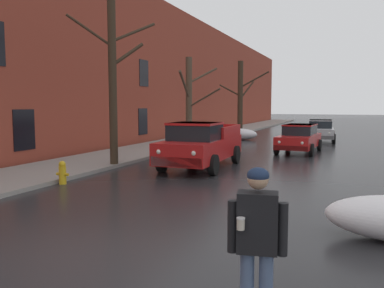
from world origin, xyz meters
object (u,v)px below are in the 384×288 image
at_px(bare_tree_second_along_sidewalk, 113,75).
at_px(pickup_truck_red_approaching_near_lane, 201,145).
at_px(bare_tree_far_down_block, 241,97).
at_px(pedestrian_with_coffee, 257,236).
at_px(sedan_red_parked_kerbside_close, 299,138).
at_px(sedan_silver_parked_kerbside_mid, 320,130).
at_px(bare_tree_mid_block, 190,101).
at_px(fire_hydrant, 62,172).

height_order(bare_tree_second_along_sidewalk, pickup_truck_red_approaching_near_lane, bare_tree_second_along_sidewalk).
bearing_deg(bare_tree_far_down_block, bare_tree_second_along_sidewalk, -90.05).
xyz_separation_m(bare_tree_far_down_block, pedestrian_with_coffee, (7.62, -27.84, -2.00)).
xyz_separation_m(bare_tree_second_along_sidewalk, sedan_red_parked_kerbside_close, (6.04, 7.53, -2.77)).
height_order(bare_tree_second_along_sidewalk, sedan_silver_parked_kerbside_mid, bare_tree_second_along_sidewalk).
bearing_deg(bare_tree_far_down_block, bare_tree_mid_block, -89.84).
bearing_deg(fire_hydrant, sedan_red_parked_kerbside_close, 62.88).
height_order(bare_tree_mid_block, sedan_red_parked_kerbside_close, bare_tree_mid_block).
distance_m(sedan_red_parked_kerbside_close, pedestrian_with_coffee, 16.81).
bearing_deg(bare_tree_far_down_block, sedan_silver_parked_kerbside_mid, -33.64).
relative_size(bare_tree_mid_block, pedestrian_with_coffee, 2.85).
height_order(sedan_red_parked_kerbside_close, sedan_silver_parked_kerbside_mid, same).
bearing_deg(bare_tree_second_along_sidewalk, fire_hydrant, -83.82).
relative_size(bare_tree_mid_block, bare_tree_far_down_block, 0.85).
bearing_deg(pickup_truck_red_approaching_near_lane, bare_tree_mid_block, 115.39).
distance_m(bare_tree_far_down_block, fire_hydrant, 22.31).
xyz_separation_m(bare_tree_second_along_sidewalk, pickup_truck_red_approaching_near_lane, (3.15, 1.05, -2.63)).
height_order(bare_tree_far_down_block, pickup_truck_red_approaching_near_lane, bare_tree_far_down_block).
bearing_deg(fire_hydrant, bare_tree_mid_block, 91.72).
distance_m(bare_tree_far_down_block, sedan_red_parked_kerbside_close, 12.84).
bearing_deg(sedan_silver_parked_kerbside_mid, bare_tree_second_along_sidewalk, -114.71).
height_order(sedan_silver_parked_kerbside_mid, pedestrian_with_coffee, pedestrian_with_coffee).
relative_size(bare_tree_mid_block, fire_hydrant, 7.08).
distance_m(bare_tree_second_along_sidewalk, sedan_red_parked_kerbside_close, 10.04).
distance_m(bare_tree_mid_block, fire_hydrant, 11.34).
bearing_deg(sedan_red_parked_kerbside_close, fire_hydrant, -117.12).
bearing_deg(sedan_silver_parked_kerbside_mid, pedestrian_with_coffee, -87.40).
xyz_separation_m(bare_tree_second_along_sidewalk, sedan_silver_parked_kerbside_mid, (6.57, 14.28, -2.77)).
height_order(bare_tree_mid_block, sedan_silver_parked_kerbside_mid, bare_tree_mid_block).
distance_m(bare_tree_far_down_block, pickup_truck_red_approaching_near_lane, 17.99).
bearing_deg(sedan_red_parked_kerbside_close, pickup_truck_red_approaching_near_lane, -114.01).
xyz_separation_m(bare_tree_mid_block, sedan_silver_parked_kerbside_mid, (6.52, 6.68, -1.88)).
bearing_deg(fire_hydrant, bare_tree_second_along_sidewalk, 96.18).
xyz_separation_m(sedan_silver_parked_kerbside_mid, fire_hydrant, (-6.19, -17.79, -0.39)).
bearing_deg(pedestrian_with_coffee, sedan_red_parked_kerbside_close, 95.45).
bearing_deg(bare_tree_far_down_block, fire_hydrant, -89.06).
bearing_deg(pedestrian_with_coffee, pickup_truck_red_approaching_near_lane, 113.63).
bearing_deg(pedestrian_with_coffee, sedan_silver_parked_kerbside_mid, 92.60).
bearing_deg(sedan_red_parked_kerbside_close, bare_tree_far_down_block, 118.49).
xyz_separation_m(bare_tree_mid_block, pedestrian_with_coffee, (7.59, -16.79, -1.60)).
distance_m(bare_tree_second_along_sidewalk, bare_tree_far_down_block, 18.64).
distance_m(bare_tree_mid_block, bare_tree_far_down_block, 11.05).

